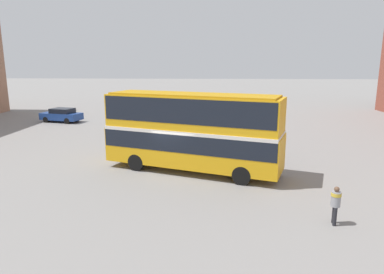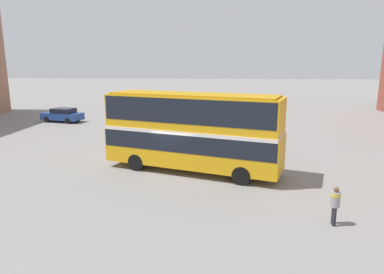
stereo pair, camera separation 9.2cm
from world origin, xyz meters
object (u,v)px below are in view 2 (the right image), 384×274
at_px(double_decker_bus, 192,128).
at_px(parked_car_kerb_far, 219,126).
at_px(pedestrian_foreground, 335,202).
at_px(parked_car_kerb_near, 63,115).

relative_size(double_decker_bus, parked_car_kerb_far, 2.44).
distance_m(pedestrian_foreground, parked_car_kerb_near, 30.76).
bearing_deg(pedestrian_foreground, parked_car_kerb_near, -38.03).
bearing_deg(double_decker_bus, pedestrian_foreground, -28.26).
height_order(double_decker_bus, parked_car_kerb_near, double_decker_bus).
relative_size(pedestrian_foreground, parked_car_kerb_near, 0.34).
bearing_deg(parked_car_kerb_near, parked_car_kerb_far, 174.75).
relative_size(parked_car_kerb_near, parked_car_kerb_far, 1.07).
bearing_deg(parked_car_kerb_far, pedestrian_foreground, -72.52).
distance_m(double_decker_bus, pedestrian_foreground, 8.92).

